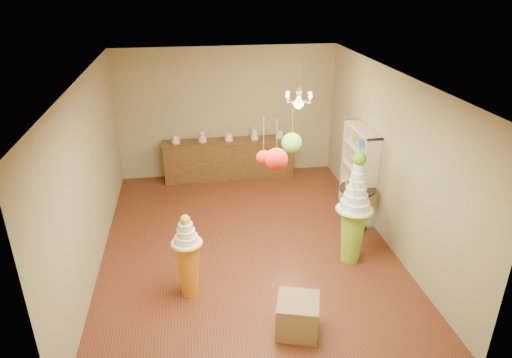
{
  "coord_description": "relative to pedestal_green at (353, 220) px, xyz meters",
  "views": [
    {
      "loc": [
        -0.9,
        -6.92,
        4.46
      ],
      "look_at": [
        0.17,
        0.0,
        1.27
      ],
      "focal_mm": 32.0,
      "sensor_mm": 36.0,
      "label": 1
    }
  ],
  "objects": [
    {
      "name": "floor",
      "position": [
        -1.66,
        0.75,
        -0.76
      ],
      "size": [
        6.5,
        6.5,
        0.0
      ],
      "primitive_type": "plane",
      "color": "#5B2A18",
      "rests_on": "ground"
    },
    {
      "name": "ceiling",
      "position": [
        -1.66,
        0.75,
        2.24
      ],
      "size": [
        6.5,
        6.5,
        0.0
      ],
      "primitive_type": "plane",
      "rotation": [
        3.14,
        0.0,
        0.0
      ],
      "color": "silver",
      "rests_on": "ground"
    },
    {
      "name": "wall_back",
      "position": [
        -1.66,
        4.0,
        0.74
      ],
      "size": [
        5.0,
        0.04,
        3.0
      ],
      "primitive_type": "cube",
      "color": "#9A9167",
      "rests_on": "ground"
    },
    {
      "name": "wall_front",
      "position": [
        -1.66,
        -2.5,
        0.74
      ],
      "size": [
        5.0,
        0.04,
        3.0
      ],
      "primitive_type": "cube",
      "color": "#9A9167",
      "rests_on": "ground"
    },
    {
      "name": "wall_left",
      "position": [
        -4.16,
        0.75,
        0.74
      ],
      "size": [
        0.04,
        6.5,
        3.0
      ],
      "primitive_type": "cube",
      "color": "#9A9167",
      "rests_on": "ground"
    },
    {
      "name": "wall_right",
      "position": [
        0.84,
        0.75,
        0.74
      ],
      "size": [
        0.04,
        6.5,
        3.0
      ],
      "primitive_type": "cube",
      "color": "#9A9167",
      "rests_on": "ground"
    },
    {
      "name": "pedestal_green",
      "position": [
        0.0,
        0.0,
        0.0
      ],
      "size": [
        0.75,
        0.75,
        1.95
      ],
      "rotation": [
        0.0,
        0.0,
        0.41
      ],
      "color": "#89BF2A",
      "rests_on": "floor"
    },
    {
      "name": "pedestal_orange",
      "position": [
        -2.69,
        -0.48,
        -0.2
      ],
      "size": [
        0.51,
        0.51,
        1.35
      ],
      "rotation": [
        0.0,
        0.0,
        0.2
      ],
      "color": "orange",
      "rests_on": "floor"
    },
    {
      "name": "burlap_riser",
      "position": [
        -1.27,
        -1.5,
        -0.51
      ],
      "size": [
        0.69,
        0.69,
        0.5
      ],
      "primitive_type": "cube",
      "rotation": [
        0.0,
        0.0,
        -0.3
      ],
      "color": "#8E734D",
      "rests_on": "floor"
    },
    {
      "name": "sideboard",
      "position": [
        -1.66,
        3.72,
        -0.29
      ],
      "size": [
        3.04,
        0.54,
        1.16
      ],
      "color": "brown",
      "rests_on": "floor"
    },
    {
      "name": "shelving_unit",
      "position": [
        0.67,
        1.55,
        0.14
      ],
      "size": [
        0.33,
        1.2,
        1.8
      ],
      "color": "beige",
      "rests_on": "floor"
    },
    {
      "name": "round_table",
      "position": [
        0.44,
        0.99,
        -0.21
      ],
      "size": [
        0.73,
        0.73,
        0.85
      ],
      "rotation": [
        0.0,
        0.0,
        0.11
      ],
      "color": "black",
      "rests_on": "floor"
    },
    {
      "name": "vase",
      "position": [
        0.44,
        0.99,
        0.19
      ],
      "size": [
        0.24,
        0.24,
        0.19
      ],
      "primitive_type": "imported",
      "rotation": [
        0.0,
        0.0,
        -0.37
      ],
      "color": "beige",
      "rests_on": "round_table"
    },
    {
      "name": "pom_red_left",
      "position": [
        -1.57,
        -1.3,
        1.69
      ],
      "size": [
        0.28,
        0.28,
        0.69
      ],
      "color": "#463E32",
      "rests_on": "ceiling"
    },
    {
      "name": "pom_green_mid",
      "position": [
        -1.22,
        -0.61,
        1.63
      ],
      "size": [
        0.27,
        0.27,
        0.74
      ],
      "color": "#463E32",
      "rests_on": "ceiling"
    },
    {
      "name": "pom_red_right",
      "position": [
        -1.7,
        -1.18,
        1.68
      ],
      "size": [
        0.17,
        0.17,
        0.65
      ],
      "color": "#463E32",
      "rests_on": "ceiling"
    },
    {
      "name": "chandelier",
      "position": [
        -0.54,
        1.8,
        1.54
      ],
      "size": [
        0.68,
        0.68,
        0.85
      ],
      "rotation": [
        0.0,
        0.0,
        0.28
      ],
      "color": "#E7C151",
      "rests_on": "ceiling"
    }
  ]
}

